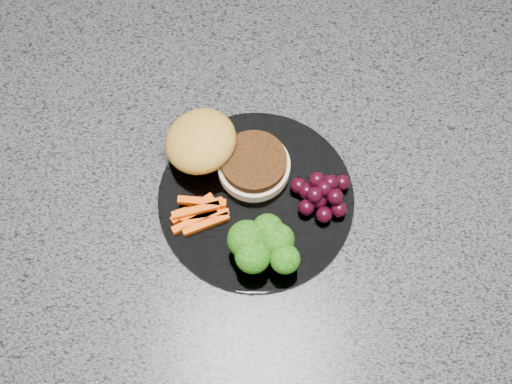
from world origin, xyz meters
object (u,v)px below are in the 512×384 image
island_cabinet (312,273)px  burger (220,151)px  plate (256,199)px  grape_bunch (323,194)px

island_cabinet → burger: size_ratio=6.74×
plate → burger: 0.08m
plate → burger: size_ratio=1.46×
island_cabinet → grape_bunch: size_ratio=15.21×
island_cabinet → burger: bearing=176.9°
island_cabinet → plate: bearing=-155.9°
plate → island_cabinet: bearing=24.1°
island_cabinet → burger: 0.52m
plate → grape_bunch: grape_bunch is taller
plate → burger: (-0.05, 0.06, 0.03)m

